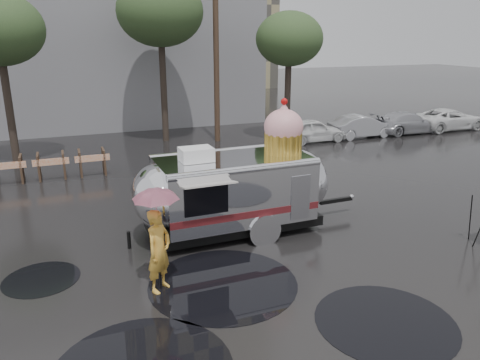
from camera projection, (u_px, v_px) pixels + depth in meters
name	position (u px, v px, depth m)	size (l,w,h in m)	color
ground	(304.00, 269.00, 11.11)	(120.00, 120.00, 0.00)	black
puddles	(221.00, 314.00, 9.34)	(8.49, 6.43, 0.01)	black
grey_building	(66.00, 14.00, 29.15)	(22.00, 12.00, 13.00)	slate
utility_pole	(216.00, 49.00, 23.04)	(1.60, 0.28, 9.00)	#473323
tree_mid	(160.00, 12.00, 22.56)	(4.20, 4.20, 8.03)	#382D26
tree_right	(289.00, 40.00, 23.22)	(3.36, 3.36, 6.42)	#382D26
barricade_row	(52.00, 165.00, 17.92)	(4.30, 0.80, 1.00)	#473323
parked_cars	(389.00, 122.00, 25.62)	(13.20, 1.90, 1.50)	silver
airstream_trailer	(236.00, 187.00, 12.88)	(6.99, 2.71, 3.76)	silver
person_left	(159.00, 251.00, 9.98)	(0.67, 0.45, 1.86)	gold
umbrella_pink	(156.00, 206.00, 9.67)	(1.20, 1.20, 2.37)	#D27A94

